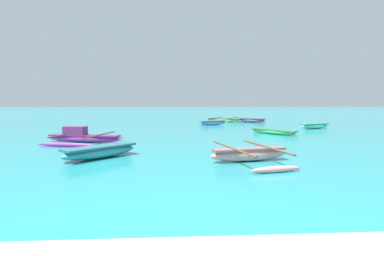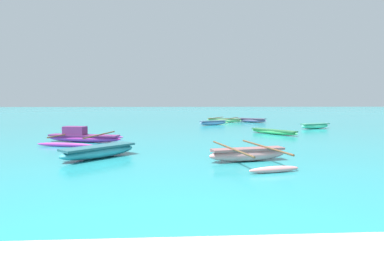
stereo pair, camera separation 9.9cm
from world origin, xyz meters
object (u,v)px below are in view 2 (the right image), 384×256
moored_boat_2 (83,137)px  moored_boat_4 (224,120)px  moored_boat_7 (248,154)px  moored_boat_3 (213,123)px  moored_boat_6 (251,120)px  moored_boat_1 (99,151)px  moored_boat_5 (315,126)px  moored_boat_0 (274,132)px

moored_boat_2 → moored_boat_4: moored_boat_2 is taller
moored_boat_4 → moored_boat_7: (-2.45, -20.52, 0.03)m
moored_boat_2 → moored_boat_3: size_ratio=1.49×
moored_boat_6 → moored_boat_1: bearing=-82.2°
moored_boat_4 → moored_boat_5: size_ratio=1.70×
moored_boat_7 → moored_boat_0: bearing=54.3°
moored_boat_1 → moored_boat_6: bearing=14.7°
moored_boat_0 → moored_boat_5: moored_boat_5 is taller
moored_boat_1 → moored_boat_4: bearing=21.9°
moored_boat_2 → moored_boat_5: (16.00, 7.03, -0.04)m
moored_boat_5 → moored_boat_1: bearing=-160.2°
moored_boat_0 → moored_boat_5: size_ratio=1.17×
moored_boat_6 → moored_boat_3: bearing=-105.7°
moored_boat_4 → moored_boat_3: bearing=-82.3°
moored_boat_6 → moored_boat_7: size_ratio=0.74×
moored_boat_5 → moored_boat_6: size_ratio=0.91×
moored_boat_0 → moored_boat_4: (-1.40, 11.75, 0.04)m
moored_boat_3 → moored_boat_1: bearing=-142.9°
moored_boat_6 → moored_boat_0: bearing=-59.7°
moored_boat_3 → moored_boat_7: (-0.82, -16.66, 0.02)m
moored_boat_1 → moored_boat_0: bearing=-6.0°
moored_boat_7 → moored_boat_2: bearing=131.7°
moored_boat_5 → moored_boat_7: moored_boat_7 is taller
moored_boat_0 → moored_boat_2: 11.85m
moored_boat_5 → moored_boat_6: bearing=93.6°
moored_boat_1 → moored_boat_5: bearing=-6.1°
moored_boat_0 → moored_boat_3: bearing=165.6°
moored_boat_3 → moored_boat_4: size_ratio=0.60×
moored_boat_3 → moored_boat_4: bearing=36.2°
moored_boat_2 → moored_boat_4: 18.01m
moored_boat_5 → moored_boat_0: bearing=-160.4°
moored_boat_2 → moored_boat_6: (12.76, 14.44, -0.03)m
moored_boat_2 → moored_boat_7: bearing=-23.0°
moored_boat_0 → moored_boat_2: size_ratio=0.77×
moored_boat_5 → moored_boat_6: moored_boat_6 is taller
moored_boat_7 → moored_boat_4: bearing=71.2°
moored_boat_0 → moored_boat_1: bearing=-85.5°
moored_boat_3 → moored_boat_5: 8.66m
moored_boat_0 → moored_boat_4: 11.84m
moored_boat_6 → moored_boat_4: bearing=-153.8°
moored_boat_0 → moored_boat_3: moored_boat_3 is taller
moored_boat_2 → moored_boat_3: moored_boat_2 is taller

